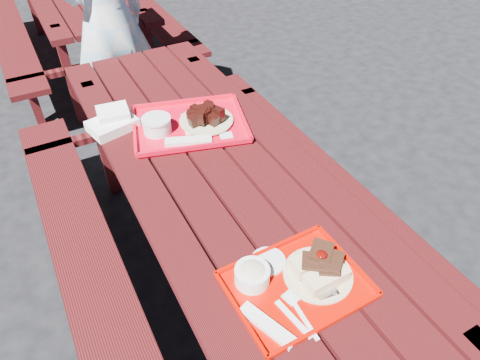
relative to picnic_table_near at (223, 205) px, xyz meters
The scene contains 7 objects.
ground 0.56m from the picnic_table_near, ahead, with size 60.00×60.00×0.00m, color black.
picnic_table_near is the anchor object (origin of this frame).
picnic_table_far 2.80m from the picnic_table_near, 90.00° to the left, with size 1.41×2.40×0.75m.
near_tray 0.61m from the picnic_table_near, 94.77° to the right, with size 0.40×0.34×0.13m.
far_tray 0.40m from the picnic_table_near, 89.91° to the left, with size 0.58×0.50×0.08m.
white_cloth 0.62m from the picnic_table_near, 120.10° to the left, with size 0.23×0.19×0.08m.
person 1.52m from the picnic_table_near, 91.03° to the left, with size 0.62×0.41×1.69m, color #B6E1FF.
Camera 1 is at (-0.55, -1.17, 1.84)m, focal length 32.00 mm.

